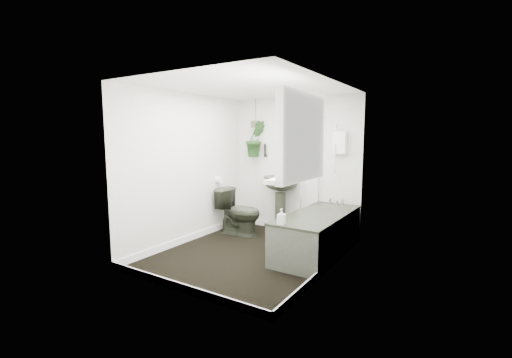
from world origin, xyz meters
The scene contains 22 objects.
floor centered at (0.00, 0.00, -0.01)m, with size 2.30×2.80×0.02m, color black.
ceiling centered at (0.00, 0.00, 2.31)m, with size 2.30×2.80×0.02m, color white.
wall_back centered at (0.00, 1.41, 1.15)m, with size 2.30×0.02×2.30m, color silver.
wall_front centered at (0.00, -1.41, 1.15)m, with size 2.30×0.02×2.30m, color silver.
wall_left centered at (-1.16, 0.00, 1.15)m, with size 0.02×2.80×2.30m, color silver.
wall_right centered at (1.16, 0.00, 1.15)m, with size 0.02×2.80×2.30m, color silver.
skirting centered at (0.00, 0.00, 0.05)m, with size 2.30×2.80×0.10m, color white.
bathtub centered at (0.80, 0.50, 0.29)m, with size 0.72×1.72×0.58m, color black, non-canonical shape.
bath_screen centered at (0.47, 0.99, 1.28)m, with size 0.04×0.72×1.40m, color silver, non-canonical shape.
shower_box centered at (0.80, 1.34, 1.55)m, with size 0.20×0.10×0.35m, color white.
oval_mirror centered at (-0.17, 1.37, 1.50)m, with size 0.46×0.03×0.62m, color beige.
wall_sconce centered at (-0.57, 1.36, 1.40)m, with size 0.04×0.04×0.22m, color black.
toilet_roll_holder centered at (-1.10, 0.70, 0.90)m, with size 0.11×0.11×0.11m, color white.
window_recess centered at (1.09, -0.70, 1.65)m, with size 0.08×1.00×0.90m, color white.
window_sill centered at (1.02, -0.70, 1.23)m, with size 0.18×1.00×0.04m, color white.
window_blinds centered at (1.04, -0.70, 1.65)m, with size 0.01×0.86×0.76m, color white.
toilet centered at (-0.68, 0.72, 0.39)m, with size 0.43×0.76×0.77m, color black.
pedestal_sink centered at (-0.17, 1.20, 0.49)m, with size 0.57×0.49×0.98m, color black, non-canonical shape.
sill_plant centered at (1.03, -0.82, 1.36)m, with size 0.19×0.17×0.22m, color black.
hanging_plant centered at (-0.70, 1.25, 1.60)m, with size 0.35×0.28×0.64m, color black.
soap_bottle centered at (0.64, -0.29, 0.68)m, with size 0.09×0.09×0.20m, color black.
hanging_pot centered at (-0.70, 1.25, 1.86)m, with size 0.16×0.16×0.12m, color #423D2E.
Camera 1 is at (2.55, -3.91, 1.67)m, focal length 24.00 mm.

